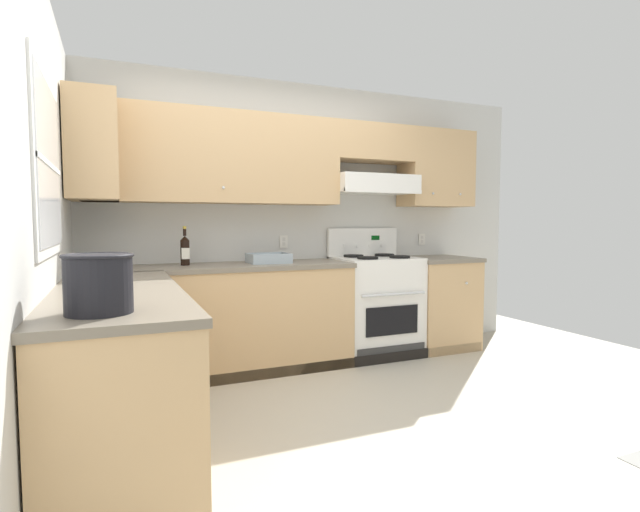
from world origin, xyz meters
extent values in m
plane|color=#B2AA99|center=(0.00, 0.00, 0.00)|extent=(7.04, 7.04, 0.00)
cube|color=silver|center=(0.46, 1.62, 1.27)|extent=(4.68, 0.12, 2.55)
cube|color=tan|center=(-0.43, 1.38, 1.80)|extent=(2.10, 0.34, 0.76)
cube|color=tan|center=(1.79, 1.38, 1.80)|extent=(0.73, 0.34, 0.76)
cube|color=tan|center=(1.02, 1.38, 2.01)|extent=(0.80, 0.34, 0.34)
cube|color=white|center=(1.02, 1.34, 1.62)|extent=(0.80, 0.46, 0.17)
cube|color=white|center=(1.02, 1.12, 1.54)|extent=(0.80, 0.03, 0.04)
sphere|color=silver|center=(-0.43, 1.20, 1.54)|extent=(0.02, 0.02, 0.02)
sphere|color=silver|center=(1.62, 1.20, 1.54)|extent=(0.02, 0.02, 0.02)
sphere|color=silver|center=(1.95, 1.20, 1.54)|extent=(0.02, 0.02, 0.02)
cube|color=silver|center=(0.20, 1.55, 1.08)|extent=(0.08, 0.01, 0.12)
cube|color=silver|center=(0.20, 1.54, 1.10)|extent=(0.03, 0.00, 0.03)
cube|color=silver|center=(0.20, 1.54, 1.06)|extent=(0.03, 0.00, 0.03)
cube|color=silver|center=(1.74, 1.55, 1.08)|extent=(0.08, 0.01, 0.12)
cube|color=silver|center=(1.74, 1.54, 1.10)|extent=(0.03, 0.00, 0.03)
cube|color=silver|center=(1.74, 1.54, 1.06)|extent=(0.03, 0.00, 0.03)
cube|color=silver|center=(-1.62, 0.10, 1.27)|extent=(0.12, 4.00, 2.55)
cube|color=white|center=(-1.57, 0.10, 1.55)|extent=(0.04, 1.00, 0.92)
cube|color=white|center=(-1.55, 0.10, 1.55)|extent=(0.01, 0.90, 0.82)
cube|color=white|center=(-1.54, 0.10, 1.55)|extent=(0.01, 0.90, 0.02)
cube|color=tan|center=(-1.38, 1.20, 1.80)|extent=(0.34, 0.64, 0.76)
cube|color=tan|center=(-0.45, 1.25, 0.44)|extent=(2.17, 0.61, 0.87)
cube|color=#756B5B|center=(-0.45, 1.25, 0.89)|extent=(2.19, 0.63, 0.04)
cube|color=tan|center=(1.73, 1.25, 0.44)|extent=(0.64, 0.61, 0.87)
cube|color=#756B5B|center=(1.73, 1.25, 0.89)|extent=(0.67, 0.63, 0.04)
cube|color=black|center=(0.26, 0.97, 0.04)|extent=(3.54, 0.06, 0.09)
sphere|color=silver|center=(-0.88, 0.93, 0.68)|extent=(0.03, 0.03, 0.03)
sphere|color=silver|center=(1.82, 0.93, 0.68)|extent=(0.03, 0.03, 0.03)
cube|color=tan|center=(-1.25, 0.00, 0.44)|extent=(0.61, 1.89, 0.87)
cube|color=#756B5B|center=(-1.25, 0.00, 0.89)|extent=(0.63, 1.91, 0.04)
cube|color=black|center=(-0.97, 0.00, 0.04)|extent=(0.06, 1.85, 0.09)
cube|color=white|center=(1.02, 1.25, 0.46)|extent=(0.76, 0.58, 0.91)
cube|color=black|center=(1.02, 0.95, 0.38)|extent=(0.53, 0.01, 0.26)
cylinder|color=silver|center=(1.02, 0.93, 0.62)|extent=(0.65, 0.02, 0.02)
cube|color=#333333|center=(1.02, 0.96, 0.10)|extent=(0.70, 0.01, 0.11)
cube|color=white|center=(1.02, 1.25, 0.92)|extent=(0.76, 0.58, 0.02)
cube|color=white|center=(1.02, 1.52, 1.05)|extent=(0.76, 0.04, 0.29)
cube|color=#053F0C|center=(1.15, 1.50, 1.10)|extent=(0.09, 0.01, 0.04)
cylinder|color=black|center=(0.85, 1.11, 0.94)|extent=(0.19, 0.19, 0.02)
cylinder|color=black|center=(0.85, 1.11, 0.93)|extent=(0.07, 0.07, 0.01)
cylinder|color=black|center=(1.19, 1.11, 0.94)|extent=(0.19, 0.19, 0.02)
cylinder|color=black|center=(1.19, 1.11, 0.93)|extent=(0.07, 0.07, 0.01)
cylinder|color=black|center=(0.85, 1.39, 0.94)|extent=(0.19, 0.19, 0.02)
cylinder|color=black|center=(0.85, 1.39, 0.93)|extent=(0.07, 0.07, 0.01)
cylinder|color=black|center=(1.19, 1.39, 0.94)|extent=(0.19, 0.19, 0.02)
cylinder|color=black|center=(1.19, 1.39, 0.93)|extent=(0.07, 0.07, 0.01)
cylinder|color=white|center=(0.81, 1.50, 1.03)|extent=(0.04, 0.02, 0.04)
cylinder|color=white|center=(0.95, 1.50, 1.03)|extent=(0.04, 0.02, 0.04)
cylinder|color=white|center=(1.09, 1.50, 1.03)|extent=(0.04, 0.02, 0.04)
cylinder|color=white|center=(1.23, 1.50, 1.03)|extent=(0.04, 0.02, 0.04)
cylinder|color=black|center=(-0.73, 1.32, 1.01)|extent=(0.07, 0.07, 0.20)
cone|color=black|center=(-0.73, 1.32, 1.13)|extent=(0.07, 0.07, 0.04)
cylinder|color=black|center=(-0.73, 1.32, 1.19)|extent=(0.03, 0.03, 0.08)
cylinder|color=gold|center=(-0.73, 1.32, 1.22)|extent=(0.03, 0.03, 0.02)
cube|color=silver|center=(-0.73, 1.28, 1.01)|extent=(0.06, 0.00, 0.09)
cube|color=#9EADB7|center=(-0.03, 1.27, 0.92)|extent=(0.28, 0.22, 0.02)
cube|color=#9EADB7|center=(-0.03, 1.14, 0.95)|extent=(0.35, 0.01, 0.08)
cube|color=#9EADB7|center=(-0.03, 1.40, 0.95)|extent=(0.35, 0.01, 0.08)
cube|color=#9EADB7|center=(-0.20, 1.27, 0.95)|extent=(0.01, 0.25, 0.08)
cube|color=#9EADB7|center=(0.13, 1.27, 0.95)|extent=(0.01, 0.25, 0.08)
cylinder|color=black|center=(-1.31, -0.69, 1.02)|extent=(0.25, 0.25, 0.23)
torus|color=black|center=(-1.31, -0.69, 1.13)|extent=(0.26, 0.26, 0.01)
camera|label=1|loc=(-1.25, -2.71, 1.26)|focal=27.07mm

